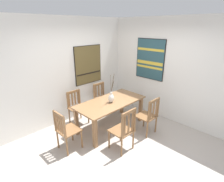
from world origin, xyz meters
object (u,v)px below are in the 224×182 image
dining_table (111,105)px  painting_on_back_wall (88,65)px  chair_1 (102,97)px  painting_on_side_wall (150,59)px  centerpiece_vase (111,98)px  chair_2 (77,107)px  chair_3 (148,116)px  chair_0 (66,130)px  chair_4 (123,130)px

dining_table → painting_on_back_wall: bearing=79.1°
dining_table → chair_1: (0.43, 0.80, -0.15)m
painting_on_side_wall → centerpiece_vase: bearing=177.6°
chair_2 → painting_on_back_wall: 1.22m
centerpiece_vase → chair_3: (0.48, -0.76, -0.37)m
chair_2 → painting_on_back_wall: size_ratio=0.82×
chair_1 → chair_2: bearing=-179.5°
dining_table → painting_on_back_wall: painting_on_back_wall is taller
centerpiece_vase → chair_2: size_ratio=0.83×
chair_1 → centerpiece_vase: bearing=-118.5°
chair_1 → painting_on_side_wall: (1.00, -0.92, 1.13)m
dining_table → chair_0: chair_0 is taller
dining_table → chair_2: (-0.46, 0.79, -0.15)m
centerpiece_vase → painting_on_side_wall: painting_on_side_wall is taller
chair_0 → painting_on_back_wall: bearing=36.6°
centerpiece_vase → chair_3: 0.97m
centerpiece_vase → chair_2: bearing=116.5°
chair_0 → chair_3: bearing=-26.5°
chair_4 → painting_on_back_wall: bearing=71.3°
chair_3 → chair_4: size_ratio=0.96×
chair_3 → chair_4: chair_4 is taller
chair_0 → chair_2: 1.10m
chair_4 → painting_on_back_wall: painting_on_back_wall is taller
centerpiece_vase → chair_0: centerpiece_vase is taller
chair_0 → painting_on_back_wall: size_ratio=0.84×
chair_0 → painting_on_side_wall: size_ratio=0.81×
chair_4 → chair_3: bearing=-0.2°
chair_2 → dining_table: bearing=-59.8°
dining_table → chair_4: 0.93m
chair_4 → painting_on_side_wall: size_ratio=0.86×
centerpiece_vase → painting_on_side_wall: (1.47, -0.06, 0.74)m
chair_3 → painting_on_side_wall: (0.99, 0.70, 1.11)m
chair_0 → chair_2: bearing=44.1°
dining_table → painting_on_back_wall: size_ratio=1.64×
dining_table → painting_on_side_wall: (1.43, -0.12, 0.97)m
painting_on_back_wall → painting_on_side_wall: 1.74m
dining_table → chair_4: size_ratio=1.83×
dining_table → chair_1: chair_1 is taller
chair_4 → dining_table: bearing=61.8°
chair_0 → centerpiece_vase: bearing=-3.9°
chair_1 → painting_on_side_wall: painting_on_side_wall is taller
centerpiece_vase → chair_4: bearing=-117.8°
chair_1 → chair_4: (-0.87, -1.62, 0.02)m
painting_on_side_wall → chair_4: bearing=-159.5°
centerpiece_vase → painting_on_back_wall: (0.25, 1.18, 0.58)m
chair_1 → chair_2: size_ratio=1.00×
chair_4 → chair_0: bearing=134.2°
chair_2 → chair_4: 1.61m
chair_4 → chair_2: bearing=90.9°
chair_3 → painting_on_back_wall: (-0.22, 1.94, 0.95)m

